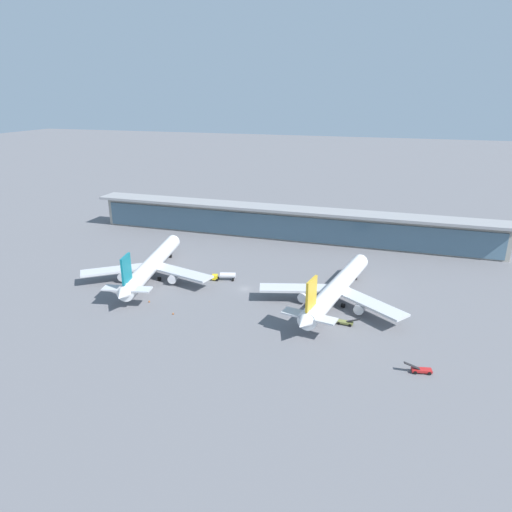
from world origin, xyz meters
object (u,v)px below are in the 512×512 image
object	(u,v)px
safety_cone_bravo	(127,301)
service_truck_near_nose_red	(421,370)
airliner_centre_stand	(336,289)
safety_cone_alpha	(149,301)
airliner_left_stand	(152,265)
safety_cone_charlie	(173,313)
service_truck_under_wing_olive	(346,322)
service_truck_mid_apron_yellow	(225,276)

from	to	relation	value
safety_cone_bravo	service_truck_near_nose_red	bearing A→B (deg)	-8.53
airliner_centre_stand	safety_cone_alpha	xyz separation A→B (m)	(-58.25, -17.27, -5.00)
airliner_left_stand	safety_cone_bravo	bearing A→B (deg)	-84.44
service_truck_near_nose_red	safety_cone_bravo	world-z (taller)	service_truck_near_nose_red
safety_cone_alpha	safety_cone_charlie	xyz separation A→B (m)	(11.52, -5.45, 0.00)
airliner_left_stand	service_truck_under_wing_olive	bearing A→B (deg)	-11.30
service_truck_near_nose_red	safety_cone_bravo	bearing A→B (deg)	171.47
service_truck_near_nose_red	safety_cone_alpha	size ratio (longest dim) A/B	9.91
airliner_left_stand	airliner_centre_stand	size ratio (longest dim) A/B	1.00
service_truck_near_nose_red	service_truck_under_wing_olive	bearing A→B (deg)	136.92
safety_cone_alpha	safety_cone_bravo	size ratio (longest dim) A/B	1.00
airliner_centre_stand	safety_cone_bravo	bearing A→B (deg)	-163.77
service_truck_near_nose_red	airliner_centre_stand	bearing A→B (deg)	127.99
safety_cone_bravo	safety_cone_charlie	world-z (taller)	same
airliner_centre_stand	service_truck_near_nose_red	world-z (taller)	airliner_centre_stand
safety_cone_bravo	airliner_centre_stand	bearing A→B (deg)	16.23
safety_cone_bravo	service_truck_under_wing_olive	bearing A→B (deg)	4.54
airliner_centre_stand	safety_cone_alpha	bearing A→B (deg)	-163.48
safety_cone_bravo	airliner_left_stand	bearing A→B (deg)	95.56
safety_cone_bravo	safety_cone_charlie	distance (m)	19.01
service_truck_near_nose_red	safety_cone_charlie	world-z (taller)	service_truck_near_nose_red
service_truck_mid_apron_yellow	safety_cone_alpha	distance (m)	30.14
service_truck_near_nose_red	safety_cone_bravo	distance (m)	91.91
airliner_left_stand	safety_cone_charlie	xyz separation A→B (m)	(20.60, -23.72, -5.00)
airliner_left_stand	safety_cone_charlie	size ratio (longest dim) A/B	90.08
safety_cone_charlie	safety_cone_bravo	bearing A→B (deg)	168.80
service_truck_under_wing_olive	service_truck_mid_apron_yellow	world-z (taller)	service_truck_mid_apron_yellow
service_truck_mid_apron_yellow	safety_cone_bravo	bearing A→B (deg)	-132.12
airliner_centre_stand	safety_cone_bravo	xyz separation A→B (m)	(-65.38, -19.03, -5.00)
airliner_left_stand	service_truck_near_nose_red	xyz separation A→B (m)	(92.84, -33.67, -4.51)
service_truck_near_nose_red	service_truck_mid_apron_yellow	distance (m)	78.01
airliner_left_stand	safety_cone_bravo	distance (m)	20.74
airliner_left_stand	service_truck_mid_apron_yellow	world-z (taller)	airliner_left_stand
service_truck_under_wing_olive	safety_cone_alpha	xyz separation A→B (m)	(-63.21, -3.82, -0.49)
safety_cone_alpha	safety_cone_charlie	world-z (taller)	same
airliner_centre_stand	safety_cone_charlie	world-z (taller)	airliner_centre_stand
service_truck_near_nose_red	service_truck_under_wing_olive	distance (m)	28.13
service_truck_near_nose_red	service_truck_under_wing_olive	size ratio (longest dim) A/B	1.01
airliner_left_stand	airliner_centre_stand	bearing A→B (deg)	-0.85
safety_cone_bravo	safety_cone_charlie	size ratio (longest dim) A/B	1.00
safety_cone_alpha	safety_cone_bravo	xyz separation A→B (m)	(-7.13, -1.76, 0.00)
airliner_centre_stand	service_truck_mid_apron_yellow	world-z (taller)	airliner_centre_stand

